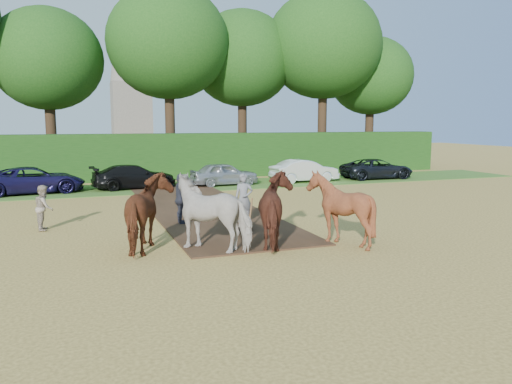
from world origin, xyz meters
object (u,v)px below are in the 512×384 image
spectator_near (44,208)px  church (129,46)px  spectator_far (181,199)px  parked_cars (152,176)px  plough_team (248,210)px

spectator_near → church: 53.29m
spectator_near → spectator_far: size_ratio=0.84×
parked_cars → plough_team: bearing=-87.1°
plough_team → church: 57.09m
plough_team → spectator_far: bearing=107.5°
spectator_far → parked_cars: (0.50, 10.59, -0.26)m
spectator_near → parked_cars: 11.12m
spectator_near → parked_cars: spectator_near is taller
spectator_near → parked_cars: (5.17, 9.85, -0.11)m
spectator_far → parked_cars: 10.60m
spectator_far → parked_cars: spectator_far is taller
parked_cars → church: church is taller
spectator_near → spectator_far: bearing=-97.1°
spectator_near → parked_cars: size_ratio=0.04×
plough_team → church: bearing=87.1°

